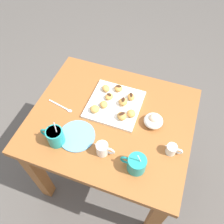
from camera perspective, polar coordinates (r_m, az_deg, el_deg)
name	(u,v)px	position (r m, az deg, el deg)	size (l,w,h in m)	color
ground_plane	(111,169)	(1.94, -0.15, -13.78)	(8.00, 8.00, 0.00)	#514C47
dining_table	(111,132)	(1.42, -0.20, -4.90)	(0.89, 0.76, 0.73)	#935628
pastry_plate_square	(115,104)	(1.34, 0.65, 1.88)	(0.29, 0.29, 0.02)	silver
coffee_mug_teal_left	(136,164)	(1.12, 5.92, -12.37)	(0.13, 0.09, 0.13)	teal
coffee_mug_teal_right	(55,136)	(1.21, -13.70, -5.71)	(0.13, 0.08, 0.15)	teal
cream_pitcher_white	(103,149)	(1.16, -2.31, -8.87)	(0.10, 0.06, 0.07)	silver
ice_cream_bowl	(154,120)	(1.27, 10.05, -2.02)	(0.10, 0.10, 0.08)	silver
chocolate_sauce_pitcher	(172,149)	(1.20, 14.31, -8.72)	(0.09, 0.05, 0.06)	silver
saucer_sky_left	(77,136)	(1.24, -8.51, -5.74)	(0.19, 0.19, 0.01)	#66A8DB
loose_spoon_near_saucer	(63,107)	(1.36, -11.82, 1.15)	(0.16, 0.04, 0.01)	silver
beignet_0	(109,97)	(1.35, -0.68, 3.78)	(0.04, 0.05, 0.03)	#D19347
chocolate_drizzle_0	(109,95)	(1.33, -0.69, 4.26)	(0.03, 0.02, 0.01)	#381E11
beignet_1	(122,116)	(1.26, 2.41, -0.97)	(0.05, 0.05, 0.04)	#D19347
chocolate_drizzle_1	(122,114)	(1.24, 2.44, -0.41)	(0.04, 0.02, 0.01)	#381E11
beignet_2	(123,102)	(1.32, 2.71, 2.47)	(0.05, 0.05, 0.04)	#D19347
chocolate_drizzle_2	(123,100)	(1.30, 2.74, 3.04)	(0.03, 0.02, 0.01)	#381E11
beignet_3	(104,104)	(1.31, -1.99, 1.85)	(0.05, 0.04, 0.03)	#D19347
beignet_4	(131,113)	(1.27, 4.71, -0.35)	(0.05, 0.05, 0.04)	#D19347
beignet_5	(118,88)	(1.39, 1.57, 5.79)	(0.05, 0.05, 0.03)	#D19347
chocolate_drizzle_5	(118,86)	(1.37, 1.59, 6.29)	(0.03, 0.02, 0.01)	#381E11
beignet_6	(95,109)	(1.29, -4.22, 0.74)	(0.05, 0.05, 0.04)	#D19347
beignet_7	(131,97)	(1.35, 4.67, 3.71)	(0.05, 0.04, 0.03)	#D19347
chocolate_drizzle_7	(131,95)	(1.33, 4.73, 4.21)	(0.03, 0.01, 0.01)	#381E11
beignet_8	(106,88)	(1.39, -1.49, 5.77)	(0.05, 0.04, 0.03)	#D19347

